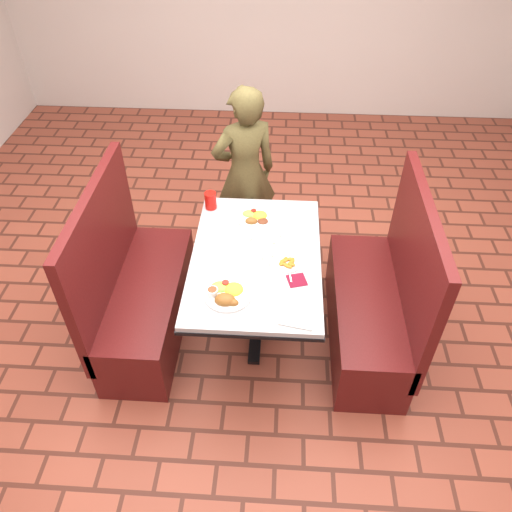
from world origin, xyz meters
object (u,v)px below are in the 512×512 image
object	(u,v)px
diner_person	(245,174)
near_dinner_plate	(227,293)
booth_bench_left	(140,297)
plantain_plate	(287,263)
red_tumbler	(211,200)
dining_table	(256,267)
booth_bench_right	(375,307)
far_dinner_plate	(256,217)

from	to	relation	value
diner_person	near_dinner_plate	xyz separation A→B (m)	(0.00, -1.34, 0.07)
booth_bench_left	diner_person	distance (m)	1.24
diner_person	plantain_plate	distance (m)	1.11
red_tumbler	plantain_plate	bearing A→B (deg)	-45.45
dining_table	booth_bench_right	bearing A→B (deg)	0.00
booth_bench_left	plantain_plate	distance (m)	1.08
dining_table	diner_person	world-z (taller)	diner_person
plantain_plate	red_tumbler	distance (m)	0.77
dining_table	plantain_plate	xyz separation A→B (m)	(0.20, -0.06, 0.11)
booth_bench_right	red_tumbler	bearing A→B (deg)	157.08
plantain_plate	booth_bench_right	bearing A→B (deg)	6.05
near_dinner_plate	plantain_plate	size ratio (longest dim) A/B	1.68
booth_bench_left	red_tumbler	xyz separation A→B (m)	(0.46, 0.48, 0.48)
red_tumbler	booth_bench_left	bearing A→B (deg)	-133.38
booth_bench_left	red_tumbler	distance (m)	0.82
dining_table	diner_person	xyz separation A→B (m)	(-0.15, 0.99, 0.05)
diner_person	dining_table	bearing A→B (deg)	74.83
near_dinner_plate	far_dinner_plate	size ratio (longest dim) A/B	1.12
dining_table	near_dinner_plate	size ratio (longest dim) A/B	4.45
booth_bench_right	plantain_plate	xyz separation A→B (m)	(-0.60, -0.06, 0.43)
near_dinner_plate	booth_bench_left	bearing A→B (deg)	151.80
diner_person	near_dinner_plate	size ratio (longest dim) A/B	5.18
diner_person	red_tumbler	size ratio (longest dim) A/B	11.69
dining_table	diner_person	distance (m)	1.00
dining_table	booth_bench_left	xyz separation A→B (m)	(-0.80, 0.00, -0.32)
diner_person	plantain_plate	bearing A→B (deg)	84.38
near_dinner_plate	plantain_plate	world-z (taller)	near_dinner_plate
far_dinner_plate	plantain_plate	xyz separation A→B (m)	(0.22, -0.43, -0.01)
dining_table	near_dinner_plate	xyz separation A→B (m)	(-0.14, -0.35, 0.13)
near_dinner_plate	far_dinner_plate	distance (m)	0.73
booth_bench_right	diner_person	world-z (taller)	diner_person
far_dinner_plate	red_tumbler	distance (m)	0.34
plantain_plate	red_tumbler	size ratio (longest dim) A/B	1.34
plantain_plate	diner_person	bearing A→B (deg)	108.03
far_dinner_plate	near_dinner_plate	bearing A→B (deg)	-99.56
booth_bench_left	near_dinner_plate	bearing A→B (deg)	-28.20
red_tumbler	far_dinner_plate	bearing A→B (deg)	-19.56
plantain_plate	near_dinner_plate	bearing A→B (deg)	-139.90
dining_table	far_dinner_plate	xyz separation A→B (m)	(-0.02, 0.37, 0.12)
plantain_plate	red_tumbler	bearing A→B (deg)	134.55
booth_bench_left	red_tumbler	world-z (taller)	booth_bench_left
dining_table	booth_bench_left	bearing A→B (deg)	180.00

